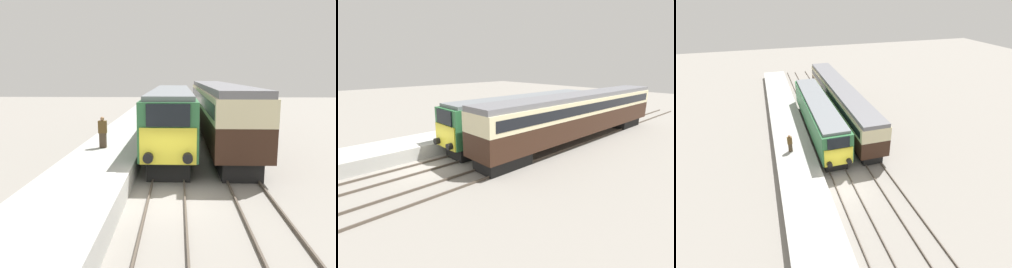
# 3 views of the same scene
# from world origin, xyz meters

# --- Properties ---
(ground_plane) EXTENTS (120.00, 120.00, 0.00)m
(ground_plane) POSITION_xyz_m (0.00, 0.00, 0.00)
(ground_plane) COLOR gray
(platform_left) EXTENTS (3.50, 50.00, 0.95)m
(platform_left) POSITION_xyz_m (-3.30, 8.00, 0.48)
(platform_left) COLOR #A8A8A3
(platform_left) RESTS_ON ground_plane
(rails_near_track) EXTENTS (1.51, 60.00, 0.14)m
(rails_near_track) POSITION_xyz_m (0.00, 5.00, 0.07)
(rails_near_track) COLOR #4C4238
(rails_near_track) RESTS_ON ground_plane
(rails_far_track) EXTENTS (1.50, 60.00, 0.14)m
(rails_far_track) POSITION_xyz_m (3.40, 5.00, 0.07)
(rails_far_track) COLOR #4C4238
(rails_far_track) RESTS_ON ground_plane
(locomotive) EXTENTS (2.70, 16.15, 3.94)m
(locomotive) POSITION_xyz_m (0.00, 9.64, 2.23)
(locomotive) COLOR black
(locomotive) RESTS_ON ground_plane
(passenger_carriage) EXTENTS (2.75, 21.89, 4.20)m
(passenger_carriage) POSITION_xyz_m (3.40, 12.80, 2.56)
(passenger_carriage) COLOR black
(passenger_carriage) RESTS_ON ground_plane
(person_on_platform) EXTENTS (0.44, 0.26, 1.70)m
(person_on_platform) POSITION_xyz_m (-3.64, 5.24, 1.80)
(person_on_platform) COLOR #473828
(person_on_platform) RESTS_ON platform_left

